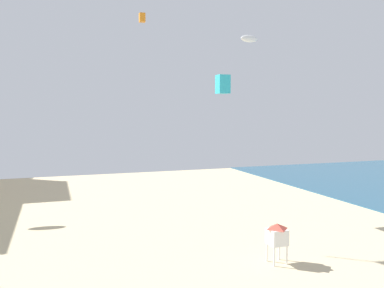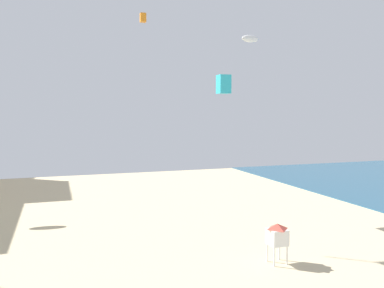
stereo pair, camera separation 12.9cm
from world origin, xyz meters
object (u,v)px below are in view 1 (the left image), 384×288
Objects in this scene: lifeguard_stand at (277,235)px; kite_white_parafoil at (249,39)px; kite_cyan_box at (223,84)px; kite_orange_box at (142,18)px.

lifeguard_stand is 21.75m from kite_white_parafoil.
kite_cyan_box is 6.54m from kite_white_parafoil.
kite_orange_box is at bearing 106.83° from lifeguard_stand.
kite_orange_box reaches higher than kite_white_parafoil.
kite_cyan_box is 2.07× the size of kite_orange_box.
kite_cyan_box is at bearing 81.06° from lifeguard_stand.
lifeguard_stand is at bearing -110.55° from kite_white_parafoil.
kite_white_parafoil is at bearing 30.63° from kite_cyan_box.
lifeguard_stand is 16.20m from kite_cyan_box.
kite_cyan_box reaches higher than lifeguard_stand.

